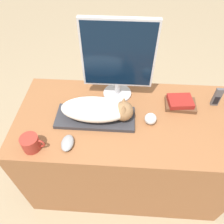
% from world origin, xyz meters
% --- Properties ---
extents(ground_plane, '(12.00, 12.00, 0.00)m').
position_xyz_m(ground_plane, '(0.00, 0.00, 0.00)').
color(ground_plane, '#998466').
extents(desk, '(1.39, 0.67, 0.77)m').
position_xyz_m(desk, '(0.00, 0.33, 0.38)').
color(desk, brown).
rests_on(desk, ground_plane).
extents(keyboard, '(0.47, 0.19, 0.02)m').
position_xyz_m(keyboard, '(-0.20, 0.31, 0.78)').
color(keyboard, '#2D2D33').
rests_on(keyboard, desk).
extents(cat, '(0.42, 0.18, 0.14)m').
position_xyz_m(cat, '(-0.17, 0.31, 0.85)').
color(cat, white).
rests_on(cat, keyboard).
extents(monitor, '(0.43, 0.19, 0.53)m').
position_xyz_m(monitor, '(-0.08, 0.54, 1.05)').
color(monitor, '#B7B7BC').
rests_on(monitor, desk).
extents(computer_mouse, '(0.07, 0.11, 0.04)m').
position_xyz_m(computer_mouse, '(-0.33, 0.12, 0.79)').
color(computer_mouse, gray).
rests_on(computer_mouse, desk).
extents(coffee_mug, '(0.13, 0.10, 0.09)m').
position_xyz_m(coffee_mug, '(-0.52, 0.08, 0.81)').
color(coffee_mug, '#9E2D23').
rests_on(coffee_mug, desk).
extents(baseball, '(0.07, 0.07, 0.07)m').
position_xyz_m(baseball, '(0.13, 0.30, 0.80)').
color(baseball, silver).
rests_on(baseball, desk).
extents(phone, '(0.04, 0.02, 0.13)m').
position_xyz_m(phone, '(0.55, 0.48, 0.83)').
color(phone, '#4C4C51').
rests_on(phone, desk).
extents(book_stack, '(0.20, 0.14, 0.06)m').
position_xyz_m(book_stack, '(0.33, 0.46, 0.79)').
color(book_stack, brown).
rests_on(book_stack, desk).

